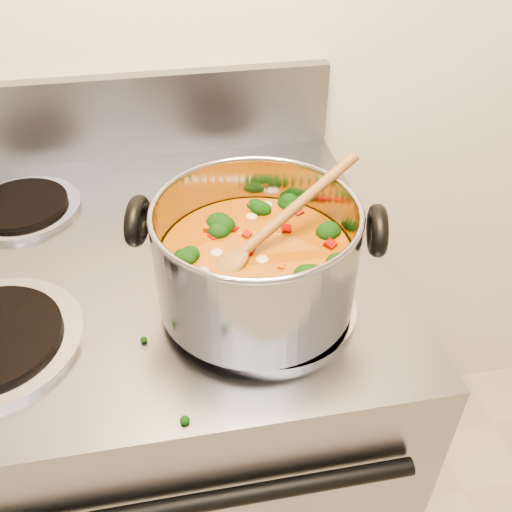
% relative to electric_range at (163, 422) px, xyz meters
% --- Properties ---
extents(electric_range, '(0.79, 0.71, 1.08)m').
position_rel_electric_range_xyz_m(electric_range, '(0.00, 0.00, 0.00)').
color(electric_range, gray).
rests_on(electric_range, ground).
extents(stockpot, '(0.33, 0.27, 0.16)m').
position_rel_electric_range_xyz_m(stockpot, '(0.17, -0.15, 0.54)').
color(stockpot, '#94959C').
rests_on(stockpot, electric_range).
extents(wooden_spoon, '(0.23, 0.14, 0.11)m').
position_rel_electric_range_xyz_m(wooden_spoon, '(0.18, -0.15, 0.57)').
color(wooden_spoon, brown).
rests_on(wooden_spoon, stockpot).
extents(cooktop_crumbs, '(0.12, 0.38, 0.01)m').
position_rel_electric_range_xyz_m(cooktop_crumbs, '(0.15, -0.14, 0.46)').
color(cooktop_crumbs, black).
rests_on(cooktop_crumbs, electric_range).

